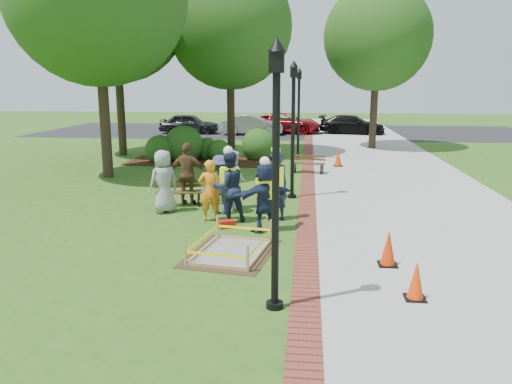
# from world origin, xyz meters

# --- Properties ---
(ground) EXTENTS (100.00, 100.00, 0.00)m
(ground) POSITION_xyz_m (0.00, 0.00, 0.00)
(ground) COLOR #285116
(ground) RESTS_ON ground
(sidewalk) EXTENTS (6.00, 60.00, 0.02)m
(sidewalk) POSITION_xyz_m (5.00, 10.00, 0.01)
(sidewalk) COLOR #9E9E99
(sidewalk) RESTS_ON ground
(brick_edging) EXTENTS (0.50, 60.00, 0.03)m
(brick_edging) POSITION_xyz_m (1.75, 10.00, 0.01)
(brick_edging) COLOR maroon
(brick_edging) RESTS_ON ground
(mulch_bed) EXTENTS (7.00, 3.00, 0.05)m
(mulch_bed) POSITION_xyz_m (-3.00, 12.00, 0.02)
(mulch_bed) COLOR #381E0F
(mulch_bed) RESTS_ON ground
(parking_lot) EXTENTS (36.00, 12.00, 0.01)m
(parking_lot) POSITION_xyz_m (0.00, 27.00, 0.00)
(parking_lot) COLOR black
(parking_lot) RESTS_ON ground
(wet_concrete_pad) EXTENTS (2.05, 2.54, 0.55)m
(wet_concrete_pad) POSITION_xyz_m (0.14, -0.46, 0.23)
(wet_concrete_pad) COLOR #47331E
(wet_concrete_pad) RESTS_ON ground
(bench_near) EXTENTS (1.42, 0.81, 0.73)m
(bench_near) POSITION_xyz_m (-2.06, 3.56, 0.23)
(bench_near) COLOR brown
(bench_near) RESTS_ON ground
(bench_far) EXTENTS (1.39, 0.72, 0.72)m
(bench_far) POSITION_xyz_m (1.74, 9.43, 0.23)
(bench_far) COLOR brown
(bench_far) RESTS_ON ground
(cone_front) EXTENTS (0.35, 0.35, 0.70)m
(cone_front) POSITION_xyz_m (3.59, -2.45, 0.34)
(cone_front) COLOR black
(cone_front) RESTS_ON ground
(cone_back) EXTENTS (0.38, 0.38, 0.74)m
(cone_back) POSITION_xyz_m (3.37, -0.87, 0.36)
(cone_back) COLOR black
(cone_back) RESTS_ON ground
(cone_far) EXTENTS (0.39, 0.39, 0.76)m
(cone_far) POSITION_xyz_m (3.04, 11.20, 0.37)
(cone_far) COLOR black
(cone_far) RESTS_ON ground
(toolbox) EXTENTS (0.45, 0.36, 0.20)m
(toolbox) POSITION_xyz_m (-0.26, 1.42, 0.10)
(toolbox) COLOR #A41D0C
(toolbox) RESTS_ON ground
(lamp_near) EXTENTS (0.28, 0.28, 4.26)m
(lamp_near) POSITION_xyz_m (1.25, -3.00, 2.48)
(lamp_near) COLOR black
(lamp_near) RESTS_ON ground
(lamp_mid) EXTENTS (0.28, 0.28, 4.26)m
(lamp_mid) POSITION_xyz_m (1.25, 5.00, 2.48)
(lamp_mid) COLOR black
(lamp_mid) RESTS_ON ground
(lamp_far) EXTENTS (0.28, 0.28, 4.26)m
(lamp_far) POSITION_xyz_m (1.25, 13.00, 2.48)
(lamp_far) COLOR black
(lamp_far) RESTS_ON ground
(tree_back) EXTENTS (6.05, 6.05, 9.26)m
(tree_back) POSITION_xyz_m (-2.18, 14.51, 6.23)
(tree_back) COLOR #3D2D1E
(tree_back) RESTS_ON ground
(tree_right) EXTENTS (5.70, 5.70, 8.81)m
(tree_right) POSITION_xyz_m (5.26, 17.67, 5.95)
(tree_right) COLOR #3D2D1E
(tree_right) RESTS_ON ground
(tree_far) EXTENTS (6.96, 6.96, 10.50)m
(tree_far) POSITION_xyz_m (-7.58, 13.66, 7.01)
(tree_far) COLOR #3D2D1E
(tree_far) RESTS_ON ground
(shrub_a) EXTENTS (1.36, 1.36, 1.36)m
(shrub_a) POSITION_xyz_m (-5.01, 11.52, 0.00)
(shrub_a) COLOR #244B15
(shrub_a) RESTS_ON ground
(shrub_b) EXTENTS (1.79, 1.79, 1.79)m
(shrub_b) POSITION_xyz_m (-4.01, 11.99, 0.00)
(shrub_b) COLOR #244B15
(shrub_b) RESTS_ON ground
(shrub_c) EXTENTS (1.09, 1.09, 1.09)m
(shrub_c) POSITION_xyz_m (-2.39, 12.18, 0.00)
(shrub_c) COLOR #244B15
(shrub_c) RESTS_ON ground
(shrub_d) EXTENTS (1.65, 1.65, 1.65)m
(shrub_d) POSITION_xyz_m (-0.57, 12.71, 0.00)
(shrub_d) COLOR #244B15
(shrub_d) RESTS_ON ground
(shrub_e) EXTENTS (1.14, 1.14, 1.14)m
(shrub_e) POSITION_xyz_m (-3.04, 12.63, 0.00)
(shrub_e) COLOR #244B15
(shrub_e) RESTS_ON ground
(casual_person_a) EXTENTS (0.66, 0.66, 1.77)m
(casual_person_a) POSITION_xyz_m (-2.28, 2.79, 0.89)
(casual_person_a) COLOR #949494
(casual_person_a) RESTS_ON ground
(casual_person_b) EXTENTS (0.60, 0.49, 1.63)m
(casual_person_b) POSITION_xyz_m (-0.83, 2.09, 0.82)
(casual_person_b) COLOR orange
(casual_person_b) RESTS_ON ground
(casual_person_c) EXTENTS (0.61, 0.64, 1.70)m
(casual_person_c) POSITION_xyz_m (-0.41, 3.50, 0.85)
(casual_person_c) COLOR silver
(casual_person_c) RESTS_ON ground
(casual_person_d) EXTENTS (0.60, 0.39, 1.88)m
(casual_person_d) POSITION_xyz_m (-1.80, 3.70, 0.94)
(casual_person_d) COLOR brown
(casual_person_d) RESTS_ON ground
(casual_person_e) EXTENTS (0.54, 0.36, 1.65)m
(casual_person_e) POSITION_xyz_m (-0.66, 2.82, 0.82)
(casual_person_e) COLOR #3A3D65
(casual_person_e) RESTS_ON ground
(hivis_worker_a) EXTENTS (0.65, 0.60, 1.86)m
(hivis_worker_a) POSITION_xyz_m (0.71, 1.26, 0.93)
(hivis_worker_a) COLOR #182040
(hivis_worker_a) RESTS_ON ground
(hivis_worker_b) EXTENTS (0.70, 0.59, 2.01)m
(hivis_worker_b) POSITION_xyz_m (0.90, 2.33, 0.99)
(hivis_worker_b) COLOR #1C3049
(hivis_worker_b) RESTS_ON ground
(hivis_worker_c) EXTENTS (0.71, 0.63, 2.01)m
(hivis_worker_c) POSITION_xyz_m (-0.30, 2.01, 0.99)
(hivis_worker_c) COLOR #181C40
(hivis_worker_c) RESTS_ON ground
(parked_car_a) EXTENTS (2.22, 4.82, 1.55)m
(parked_car_a) POSITION_xyz_m (-6.75, 24.50, 0.00)
(parked_car_a) COLOR black
(parked_car_a) RESTS_ON ground
(parked_car_b) EXTENTS (2.09, 4.69, 1.52)m
(parked_car_b) POSITION_xyz_m (-2.17, 24.04, 0.00)
(parked_car_b) COLOR #96969B
(parked_car_b) RESTS_ON ground
(parked_car_c) EXTENTS (2.96, 5.15, 1.58)m
(parked_car_c) POSITION_xyz_m (0.05, 25.61, 0.00)
(parked_car_c) COLOR maroon
(parked_car_c) RESTS_ON ground
(parked_car_d) EXTENTS (2.66, 4.69, 1.44)m
(parked_car_d) POSITION_xyz_m (4.78, 25.45, 0.00)
(parked_car_d) COLOR black
(parked_car_d) RESTS_ON ground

